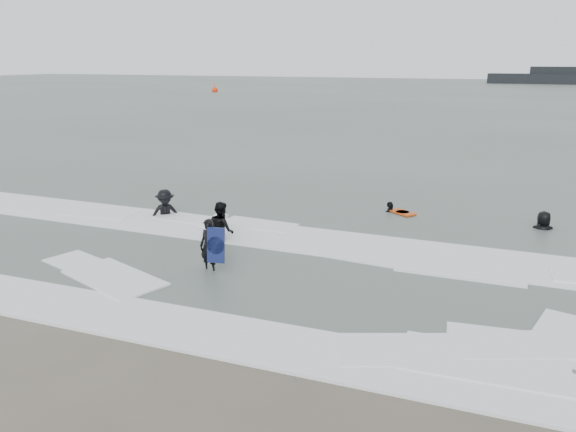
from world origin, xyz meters
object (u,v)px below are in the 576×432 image
at_px(surfer_breaker, 166,217).
at_px(surfer_right_far, 542,230).
at_px(surfer_centre, 210,272).
at_px(surfer_wading, 222,241).
at_px(vessel_horizon, 553,78).
at_px(buoy, 215,90).
at_px(surfer_right_near, 390,213).

height_order(surfer_breaker, surfer_right_far, surfer_breaker).
distance_m(surfer_centre, surfer_wading, 2.71).
bearing_deg(vessel_horizon, buoy, -134.57).
height_order(surfer_centre, surfer_right_far, surfer_right_far).
xyz_separation_m(surfer_centre, surfer_right_far, (8.60, 7.63, 0.00)).
xyz_separation_m(surfer_right_near, vessel_horizon, (11.37, 123.69, 1.43)).
bearing_deg(surfer_centre, surfer_right_near, 76.15).
bearing_deg(surfer_breaker, surfer_wading, -71.27).
distance_m(surfer_right_near, buoy, 80.40).
relative_size(surfer_wading, buoy, 1.12).
height_order(surfer_breaker, vessel_horizon, vessel_horizon).
bearing_deg(buoy, surfer_right_far, -53.45).
bearing_deg(buoy, surfer_centre, -61.15).
height_order(surfer_breaker, surfer_right_near, surfer_breaker).
xyz_separation_m(surfer_breaker, vessel_horizon, (18.93, 127.37, 1.43)).
xyz_separation_m(surfer_wading, vessel_horizon, (15.66, 129.11, 1.43)).
distance_m(surfer_wading, vessel_horizon, 130.06).
relative_size(surfer_centre, surfer_right_near, 0.96).
xyz_separation_m(surfer_right_far, buoy, (-49.85, 67.24, 0.42)).
bearing_deg(surfer_wading, surfer_centre, 152.95).
xyz_separation_m(surfer_right_near, buoy, (-44.56, 66.93, 0.42)).
height_order(surfer_right_far, vessel_horizon, vessel_horizon).
height_order(surfer_wading, surfer_right_far, surfer_wading).
bearing_deg(surfer_wading, vessel_horizon, -55.15).
xyz_separation_m(surfer_right_near, surfer_right_far, (5.29, -0.31, 0.00)).
relative_size(surfer_centre, surfer_breaker, 0.81).
relative_size(surfer_wading, surfer_right_near, 1.17).
bearing_deg(buoy, surfer_breaker, -62.35).
distance_m(surfer_wading, surfer_right_far, 10.86).
distance_m(surfer_wading, surfer_right_near, 6.91).
xyz_separation_m(surfer_centre, surfer_breaker, (-4.26, 4.27, 0.00)).
distance_m(surfer_centre, surfer_breaker, 6.03).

